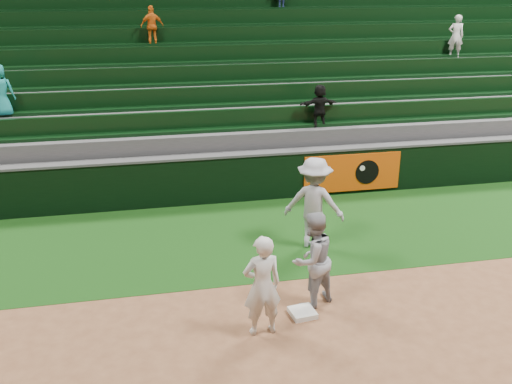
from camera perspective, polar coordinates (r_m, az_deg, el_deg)
The scene contains 8 objects.
ground at distance 10.11m, azimuth 3.29°, elevation -11.44°, with size 70.00×70.00×0.00m, color brown.
foul_grass at distance 12.68m, azimuth -0.13°, elevation -4.35°, with size 36.00×4.20×0.01m, color black.
first_base at distance 9.90m, azimuth 4.67°, elevation -11.94°, with size 0.41×0.41×0.09m, color white.
first_baseman at distance 9.03m, azimuth 0.61°, elevation -9.36°, with size 0.62×0.41×1.71m, color silver.
baserunner at distance 9.84m, azimuth 5.65°, elevation -6.72°, with size 0.83×0.65×1.72m, color #95979F.
base_coach at distance 11.87m, azimuth 5.83°, elevation -1.11°, with size 1.26×0.73×1.95m, color #A5A8B3.
field_wall at distance 14.45m, azimuth -1.75°, elevation 1.56°, with size 36.00×0.45×1.25m.
stadium_seating at distance 17.76m, azimuth -3.98°, elevation 8.74°, with size 36.00×5.95×5.46m.
Camera 1 is at (-2.26, -8.26, 5.38)m, focal length 40.00 mm.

